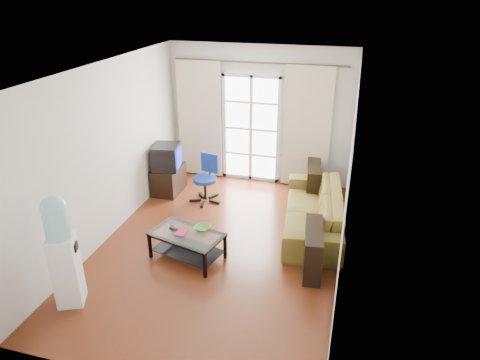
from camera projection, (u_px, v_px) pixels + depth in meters
name	position (u px, v px, depth m)	size (l,w,h in m)	color
floor	(220.00, 245.00, 6.65)	(5.20, 5.20, 0.00)	brown
ceiling	(216.00, 69.00, 5.51)	(5.20, 5.20, 0.00)	white
wall_back	(259.00, 115.00, 8.35)	(3.60, 0.02, 2.70)	silver
wall_front	(129.00, 276.00, 3.81)	(3.60, 0.02, 2.70)	silver
wall_left	(106.00, 153.00, 6.51)	(0.02, 5.20, 2.70)	silver
wall_right	(348.00, 180.00, 5.65)	(0.02, 5.20, 2.70)	silver
french_door	(251.00, 129.00, 8.46)	(1.16, 0.06, 2.15)	white
curtain_rod	(259.00, 63.00, 7.83)	(0.04, 0.04, 3.30)	#4C3F2D
curtain_left	(200.00, 120.00, 8.60)	(0.90, 0.07, 2.35)	beige
curtain_right	(307.00, 129.00, 8.09)	(0.90, 0.07, 2.35)	beige
radiator	(296.00, 170.00, 8.51)	(0.64, 0.12, 0.64)	gray
sofa	(313.00, 210.00, 7.00)	(1.13, 2.35, 0.66)	brown
coffee_table	(187.00, 242.00, 6.24)	(1.15, 0.83, 0.42)	silver
bowl	(202.00, 228.00, 6.27)	(0.27, 0.27, 0.06)	#2F814C
book	(177.00, 232.00, 6.21)	(0.15, 0.20, 0.02)	maroon
remote	(174.00, 229.00, 6.28)	(0.16, 0.04, 0.02)	black
tv_stand	(169.00, 179.00, 8.26)	(0.47, 0.70, 0.52)	black
crt_tv	(165.00, 157.00, 8.00)	(0.58, 0.58, 0.47)	black
task_chair	(206.00, 188.00, 7.92)	(0.72, 0.72, 0.89)	black
water_cooler	(62.00, 250.00, 5.15)	(0.41, 0.41, 1.52)	white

